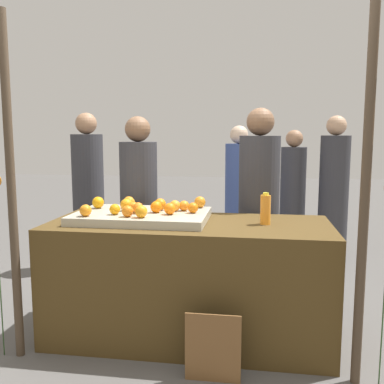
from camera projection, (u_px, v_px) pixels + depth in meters
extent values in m
plane|color=#565451|center=(189.00, 335.00, 3.20)|extent=(24.00, 24.00, 0.00)
cube|color=#4C3819|center=(189.00, 280.00, 3.14)|extent=(2.02, 0.83, 0.86)
cube|color=#B2AD99|center=(142.00, 216.00, 3.15)|extent=(0.97, 0.62, 0.06)
sphere|color=orange|center=(193.00, 208.00, 3.11)|extent=(0.08, 0.08, 0.08)
sphere|color=orange|center=(115.00, 209.00, 3.05)|extent=(0.08, 0.08, 0.08)
sphere|color=orange|center=(160.00, 204.00, 3.23)|extent=(0.09, 0.09, 0.09)
sphere|color=orange|center=(133.00, 207.00, 3.15)|extent=(0.08, 0.08, 0.08)
sphere|color=orange|center=(200.00, 202.00, 3.34)|extent=(0.09, 0.09, 0.09)
sphere|color=orange|center=(126.00, 205.00, 3.20)|extent=(0.09, 0.09, 0.09)
sphere|color=orange|center=(86.00, 210.00, 2.98)|extent=(0.08, 0.08, 0.08)
sphere|color=orange|center=(170.00, 209.00, 3.05)|extent=(0.08, 0.08, 0.08)
sphere|color=orange|center=(156.00, 207.00, 3.12)|extent=(0.08, 0.08, 0.08)
sphere|color=orange|center=(184.00, 206.00, 3.20)|extent=(0.08, 0.08, 0.08)
sphere|color=orange|center=(175.00, 206.00, 3.18)|extent=(0.08, 0.08, 0.08)
sphere|color=orange|center=(141.00, 212.00, 2.93)|extent=(0.09, 0.09, 0.09)
sphere|color=orange|center=(128.00, 211.00, 2.96)|extent=(0.08, 0.08, 0.08)
sphere|color=orange|center=(129.00, 202.00, 3.32)|extent=(0.09, 0.09, 0.09)
sphere|color=orange|center=(98.00, 203.00, 3.31)|extent=(0.09, 0.09, 0.09)
sphere|color=orange|center=(138.00, 208.00, 3.09)|extent=(0.08, 0.08, 0.08)
cylinder|color=orange|center=(265.00, 210.00, 3.00)|extent=(0.07, 0.07, 0.21)
cylinder|color=yellow|center=(266.00, 194.00, 2.99)|extent=(0.04, 0.04, 0.02)
cube|color=brown|center=(213.00, 349.00, 2.57)|extent=(0.34, 0.01, 0.44)
cube|color=black|center=(213.00, 348.00, 2.58)|extent=(0.31, 0.02, 0.41)
cylinder|color=#333338|center=(139.00, 222.00, 3.82)|extent=(0.33, 0.33, 1.42)
sphere|color=brown|center=(138.00, 129.00, 3.71)|extent=(0.22, 0.22, 0.22)
cylinder|color=#333338|center=(258.00, 223.00, 3.65)|extent=(0.34, 0.34, 1.48)
sphere|color=brown|center=(260.00, 122.00, 3.54)|extent=(0.23, 0.23, 0.23)
cylinder|color=#333338|center=(333.00, 198.00, 5.07)|extent=(0.34, 0.34, 1.47)
sphere|color=tan|center=(337.00, 125.00, 4.96)|extent=(0.23, 0.23, 0.23)
cylinder|color=#384C8C|center=(238.00, 201.00, 5.18)|extent=(0.32, 0.32, 1.38)
sphere|color=beige|center=(239.00, 135.00, 5.07)|extent=(0.21, 0.21, 0.21)
cylinder|color=#333338|center=(89.00, 202.00, 4.77)|extent=(0.34, 0.34, 1.49)
sphere|color=#A87A59|center=(86.00, 123.00, 4.65)|extent=(0.23, 0.23, 0.23)
cylinder|color=#333338|center=(292.00, 201.00, 5.30)|extent=(0.31, 0.31, 1.33)
sphere|color=#A87A59|center=(294.00, 139.00, 5.20)|extent=(0.21, 0.21, 0.21)
cylinder|color=#473828|center=(11.00, 190.00, 2.76)|extent=(0.06, 0.06, 2.26)
cylinder|color=#473828|center=(365.00, 198.00, 2.44)|extent=(0.06, 0.06, 2.26)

